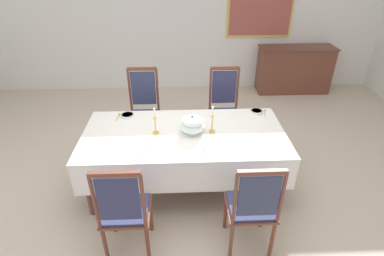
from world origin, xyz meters
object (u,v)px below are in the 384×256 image
(chair_north_a, at_px, (144,108))
(candlestick_east, at_px, (212,122))
(spoon_secondary, at_px, (265,111))
(dining_table, at_px, (184,138))
(chair_north_b, at_px, (224,107))
(soup_tureen, at_px, (192,124))
(bowl_near_left, at_px, (127,115))
(chair_south_a, at_px, (124,209))
(candlestick_west, at_px, (155,124))
(sideboard, at_px, (294,70))
(spoon_primary, at_px, (119,115))
(bowl_near_right, at_px, (256,111))
(chair_south_b, at_px, (253,206))

(chair_north_a, relative_size, candlestick_east, 3.58)
(candlestick_east, relative_size, spoon_secondary, 1.83)
(dining_table, bearing_deg, chair_north_b, 58.07)
(soup_tureen, bearing_deg, bowl_near_left, 152.32)
(chair_north_b, xyz_separation_m, soup_tureen, (-0.50, -0.95, 0.28))
(chair_south_a, distance_m, spoon_secondary, 2.12)
(chair_south_a, height_order, candlestick_east, chair_south_a)
(bowl_near_left, bearing_deg, chair_north_b, 22.95)
(chair_south_a, relative_size, soup_tureen, 3.98)
(chair_north_b, height_order, candlestick_west, chair_north_b)
(dining_table, height_order, sideboard, sideboard)
(spoon_primary, bearing_deg, dining_table, -23.11)
(bowl_near_right, distance_m, sideboard, 2.69)
(chair_south_b, xyz_separation_m, bowl_near_left, (-1.28, 1.35, 0.22))
(chair_south_b, relative_size, spoon_secondary, 6.04)
(bowl_near_right, bearing_deg, sideboard, 60.46)
(chair_north_a, relative_size, spoon_secondary, 6.53)
(candlestick_east, height_order, sideboard, candlestick_east)
(spoon_secondary, bearing_deg, sideboard, 76.64)
(soup_tureen, distance_m, sideboard, 3.51)
(chair_north_a, xyz_separation_m, bowl_near_right, (1.47, -0.52, 0.19))
(chair_south_a, relative_size, bowl_near_right, 6.92)
(bowl_near_left, xyz_separation_m, sideboard, (2.92, 2.35, -0.31))
(chair_south_b, relative_size, candlestick_west, 3.34)
(soup_tureen, relative_size, spoon_primary, 1.52)
(chair_south_a, relative_size, chair_south_b, 1.02)
(dining_table, height_order, candlestick_west, candlestick_west)
(candlestick_west, relative_size, spoon_secondary, 1.81)
(chair_south_a, xyz_separation_m, bowl_near_left, (-0.14, 1.36, 0.21))
(chair_south_a, xyz_separation_m, soup_tureen, (0.64, 0.95, 0.30))
(bowl_near_left, height_order, sideboard, sideboard)
(dining_table, relative_size, chair_north_b, 2.00)
(dining_table, distance_m, spoon_primary, 0.91)
(dining_table, distance_m, bowl_near_left, 0.80)
(chair_south_b, relative_size, sideboard, 0.73)
(chair_south_a, xyz_separation_m, spoon_primary, (-0.25, 1.38, 0.20))
(chair_north_a, relative_size, chair_north_b, 1.01)
(bowl_near_right, height_order, spoon_secondary, bowl_near_right)
(chair_north_a, bearing_deg, spoon_primary, 64.38)
(chair_south_a, distance_m, spoon_primary, 1.42)
(spoon_secondary, bearing_deg, dining_table, -141.76)
(spoon_primary, bearing_deg, chair_south_b, -39.28)
(chair_south_a, relative_size, sideboard, 0.75)
(chair_south_b, xyz_separation_m, sideboard, (1.64, 3.70, -0.10))
(candlestick_west, height_order, bowl_near_right, candlestick_west)
(spoon_secondary, bearing_deg, chair_south_b, -93.13)
(candlestick_east, height_order, bowl_near_left, candlestick_east)
(soup_tureen, xyz_separation_m, bowl_near_left, (-0.78, 0.41, -0.09))
(spoon_secondary, distance_m, sideboard, 2.61)
(chair_north_b, xyz_separation_m, spoon_secondary, (0.44, -0.49, 0.18))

